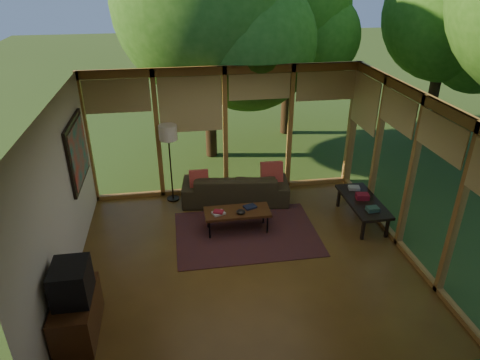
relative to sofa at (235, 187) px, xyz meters
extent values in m
plane|color=brown|center=(-0.13, -2.00, -0.32)|extent=(5.50, 5.50, 0.00)
plane|color=silver|center=(-0.13, -2.00, 2.38)|extent=(5.50, 5.50, 0.00)
cube|color=beige|center=(-2.88, -2.00, 1.03)|extent=(0.04, 5.00, 2.70)
cube|color=beige|center=(-0.13, -4.50, 1.03)|extent=(5.50, 0.04, 2.70)
cube|color=#A27132|center=(-0.13, 0.50, 1.03)|extent=(5.50, 0.12, 2.70)
cube|color=#A27132|center=(2.62, -2.00, 1.03)|extent=(0.12, 5.00, 2.70)
plane|color=#35531F|center=(7.87, 6.00, -0.33)|extent=(40.00, 40.00, 0.00)
cylinder|color=#372414|center=(-0.25, 2.53, 2.05)|extent=(0.28, 0.28, 4.73)
sphere|color=#255814|center=(-0.25, 2.53, 3.36)|extent=(4.28, 4.28, 4.28)
cylinder|color=#372414|center=(2.05, 3.91, 1.95)|extent=(0.28, 0.28, 4.53)
sphere|color=#255814|center=(2.05, 3.91, 3.21)|extent=(3.20, 3.20, 3.20)
cylinder|color=#372414|center=(5.87, 2.71, 1.81)|extent=(0.28, 0.28, 4.25)
sphere|color=#255814|center=(5.87, 2.71, 2.99)|extent=(3.31, 3.31, 3.31)
cube|color=maroon|center=(0.02, -1.27, -0.31)|extent=(2.58, 1.83, 0.01)
imported|color=#352D1A|center=(0.00, 0.00, 0.00)|extent=(2.26, 1.11, 0.63)
cube|color=maroon|center=(-0.75, -0.05, 0.25)|extent=(0.38, 0.20, 0.40)
cube|color=maroon|center=(0.75, -0.05, 0.29)|extent=(0.45, 0.24, 0.47)
cube|color=#A9A299|center=(-0.48, -1.19, 0.12)|extent=(0.26, 0.23, 0.03)
cube|color=maroon|center=(-0.48, -1.19, 0.15)|extent=(0.21, 0.19, 0.03)
cube|color=black|center=(0.12, -1.06, 0.12)|extent=(0.26, 0.23, 0.03)
ellipsoid|color=black|center=(-0.08, -1.24, 0.14)|extent=(0.16, 0.16, 0.07)
cube|color=#4A2814|center=(-2.60, -3.25, -0.02)|extent=(0.50, 1.00, 0.60)
cube|color=black|center=(-2.58, -3.25, 0.53)|extent=(0.45, 0.55, 0.50)
cube|color=#2E5141|center=(2.27, -1.57, 0.18)|extent=(0.22, 0.16, 0.08)
cube|color=maroon|center=(2.27, -1.12, 0.19)|extent=(0.26, 0.21, 0.11)
cube|color=#A9A299|center=(2.27, -0.72, 0.17)|extent=(0.24, 0.19, 0.06)
cylinder|color=black|center=(-1.29, 0.26, -0.30)|extent=(0.26, 0.26, 0.03)
cylinder|color=black|center=(-1.29, 0.26, 0.47)|extent=(0.03, 0.03, 1.52)
cylinder|color=beige|center=(-1.29, 0.26, 1.18)|extent=(0.36, 0.36, 0.30)
cube|color=#4A2814|center=(-0.13, -1.14, 0.08)|extent=(1.20, 0.50, 0.05)
cylinder|color=black|center=(-0.66, -1.32, -0.13)|extent=(0.03, 0.03, 0.38)
cylinder|color=black|center=(0.40, -1.32, -0.13)|extent=(0.03, 0.03, 0.38)
cylinder|color=black|center=(-0.66, -0.96, -0.13)|extent=(0.03, 0.03, 0.38)
cylinder|color=black|center=(0.40, -0.96, -0.13)|extent=(0.03, 0.03, 0.38)
cube|color=black|center=(2.27, -1.17, 0.11)|extent=(0.60, 1.40, 0.05)
cube|color=black|center=(2.04, -1.77, -0.12)|extent=(0.05, 0.05, 0.40)
cube|color=black|center=(2.50, -1.77, -0.12)|extent=(0.05, 0.05, 0.40)
cube|color=black|center=(2.04, -0.57, -0.12)|extent=(0.05, 0.05, 0.40)
cube|color=black|center=(2.50, -0.57, -0.12)|extent=(0.05, 0.05, 0.40)
cube|color=black|center=(-2.85, -0.60, 1.23)|extent=(0.05, 1.35, 1.15)
cube|color=#197371|center=(-2.82, -0.60, 1.23)|extent=(0.02, 1.20, 1.00)
camera|label=1|loc=(-1.14, -7.76, 4.11)|focal=32.00mm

